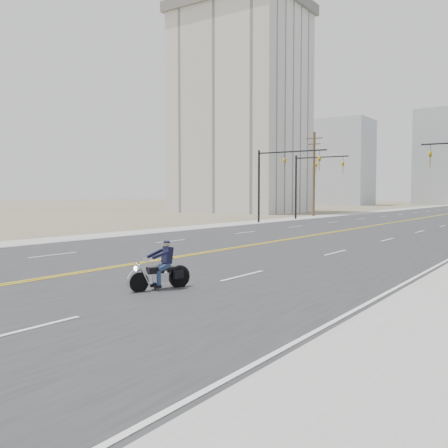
% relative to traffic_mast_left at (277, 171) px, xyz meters
% --- Properties ---
extents(ground_plane, '(400.00, 400.00, 0.00)m').
position_rel_traffic_mast_left_xyz_m(ground_plane, '(8.98, -32.00, -4.94)').
color(ground_plane, '#776D56').
rests_on(ground_plane, ground).
extents(sidewalk_left, '(3.00, 200.00, 0.01)m').
position_rel_traffic_mast_left_xyz_m(sidewalk_left, '(-2.52, 38.00, -4.93)').
color(sidewalk_left, '#A5A5A0').
rests_on(sidewalk_left, ground).
extents(traffic_mast_left, '(7.10, 0.26, 7.00)m').
position_rel_traffic_mast_left_xyz_m(traffic_mast_left, '(0.00, 0.00, 0.00)').
color(traffic_mast_left, black).
rests_on(traffic_mast_left, ground).
extents(traffic_mast_far, '(6.10, 0.26, 7.00)m').
position_rel_traffic_mast_left_xyz_m(traffic_mast_far, '(-0.33, 8.00, -0.06)').
color(traffic_mast_far, black).
rests_on(traffic_mast_far, ground).
extents(utility_pole_left, '(2.20, 0.30, 10.50)m').
position_rel_traffic_mast_left_xyz_m(utility_pole_left, '(-3.52, 16.00, 0.54)').
color(utility_pole_left, brown).
rests_on(utility_pole_left, ground).
extents(apartment_block, '(18.00, 14.00, 30.00)m').
position_rel_traffic_mast_left_xyz_m(apartment_block, '(-19.02, 23.00, 10.06)').
color(apartment_block, silver).
rests_on(apartment_block, ground).
extents(haze_bldg_a, '(14.00, 12.00, 22.00)m').
position_rel_traffic_mast_left_xyz_m(haze_bldg_a, '(-26.02, 83.00, 6.06)').
color(haze_bldg_a, '#B7BCC6').
rests_on(haze_bldg_a, ground).
extents(haze_bldg_f, '(12.00, 12.00, 16.00)m').
position_rel_traffic_mast_left_xyz_m(haze_bldg_f, '(-41.02, 98.00, 3.06)').
color(haze_bldg_f, '#ADB2B7').
rests_on(haze_bldg_f, ground).
extents(motorcyclist, '(1.36, 1.96, 1.41)m').
position_rel_traffic_mast_left_xyz_m(motorcyclist, '(13.28, -31.32, -4.23)').
color(motorcyclist, black).
rests_on(motorcyclist, ground).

